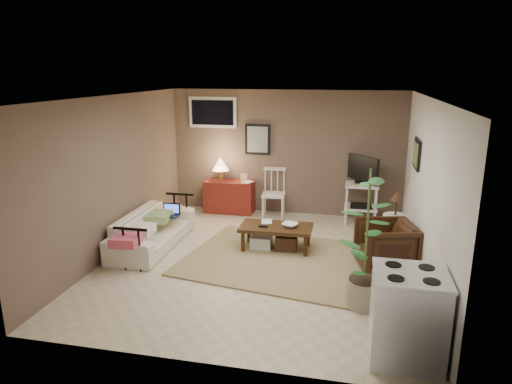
% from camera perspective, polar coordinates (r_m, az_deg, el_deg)
% --- Properties ---
extents(floor, '(5.00, 5.00, 0.00)m').
position_cam_1_polar(floor, '(6.86, 0.42, -8.66)').
color(floor, '#C1B293').
rests_on(floor, ground).
extents(art_back, '(0.50, 0.03, 0.60)m').
position_cam_1_polar(art_back, '(8.91, 0.21, 6.59)').
color(art_back, black).
extents(art_right, '(0.03, 0.60, 0.45)m').
position_cam_1_polar(art_right, '(7.37, 19.46, 4.52)').
color(art_right, black).
extents(window, '(0.96, 0.03, 0.60)m').
position_cam_1_polar(window, '(9.08, -5.44, 9.86)').
color(window, silver).
extents(rug, '(3.06, 2.60, 0.03)m').
position_cam_1_polar(rug, '(6.89, 3.07, -8.46)').
color(rug, '#917F54').
rests_on(rug, floor).
extents(coffee_table, '(1.13, 0.59, 0.42)m').
position_cam_1_polar(coffee_table, '(7.19, 2.45, -5.49)').
color(coffee_table, '#341C0E').
rests_on(coffee_table, floor).
extents(sofa, '(0.56, 1.91, 0.75)m').
position_cam_1_polar(sofa, '(7.48, -12.83, -3.92)').
color(sofa, beige).
rests_on(sofa, floor).
extents(sofa_pillows, '(0.37, 1.82, 0.13)m').
position_cam_1_polar(sofa_pillows, '(7.25, -13.26, -3.85)').
color(sofa_pillows, beige).
rests_on(sofa_pillows, sofa).
extents(sofa_end_rails, '(0.51, 1.91, 0.64)m').
position_cam_1_polar(sofa_end_rails, '(7.46, -12.03, -4.37)').
color(sofa_end_rails, black).
rests_on(sofa_end_rails, floor).
extents(laptop, '(0.29, 0.21, 0.20)m').
position_cam_1_polar(laptop, '(7.66, -10.60, -2.48)').
color(laptop, black).
rests_on(laptop, sofa).
extents(red_console, '(0.96, 0.43, 1.11)m').
position_cam_1_polar(red_console, '(9.07, -3.43, -0.16)').
color(red_console, maroon).
rests_on(red_console, floor).
extents(spindle_chair, '(0.46, 0.46, 0.94)m').
position_cam_1_polar(spindle_chair, '(8.74, 2.21, -0.33)').
color(spindle_chair, silver).
rests_on(spindle_chair, floor).
extents(tv_stand, '(0.59, 0.60, 1.26)m').
position_cam_1_polar(tv_stand, '(8.53, 13.08, 0.45)').
color(tv_stand, silver).
rests_on(tv_stand, floor).
extents(side_table, '(0.37, 0.37, 0.99)m').
position_cam_1_polar(side_table, '(7.32, 17.04, -2.65)').
color(side_table, silver).
rests_on(side_table, floor).
extents(armchair, '(0.85, 0.89, 0.77)m').
position_cam_1_polar(armchair, '(6.72, 15.87, -6.23)').
color(armchair, black).
rests_on(armchair, floor).
extents(potted_plant, '(0.43, 0.43, 1.72)m').
position_cam_1_polar(potted_plant, '(5.43, 13.67, -5.22)').
color(potted_plant, gray).
rests_on(potted_plant, floor).
extents(stove, '(0.70, 0.65, 0.91)m').
position_cam_1_polar(stove, '(4.79, 18.42, -14.48)').
color(stove, silver).
rests_on(stove, floor).
extents(bowl, '(0.25, 0.11, 0.24)m').
position_cam_1_polar(bowl, '(7.07, 4.27, -3.45)').
color(bowl, '#341C0E').
rests_on(bowl, coffee_table).
extents(book_table, '(0.17, 0.05, 0.23)m').
position_cam_1_polar(book_table, '(7.26, 0.69, -2.94)').
color(book_table, '#341C0E').
rests_on(book_table, coffee_table).
extents(book_console, '(0.16, 0.09, 0.22)m').
position_cam_1_polar(book_console, '(8.85, -1.43, 1.95)').
color(book_console, '#341C0E').
rests_on(book_console, red_console).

